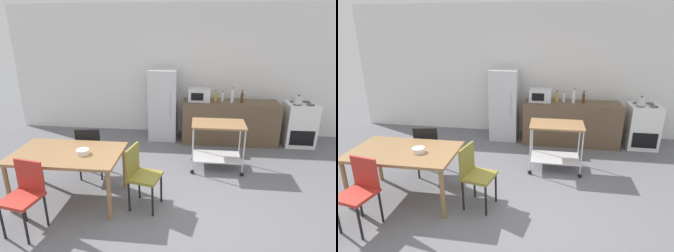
# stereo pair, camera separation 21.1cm
# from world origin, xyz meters

# --- Properties ---
(ground_plane) EXTENTS (12.00, 12.00, 0.00)m
(ground_plane) POSITION_xyz_m (0.00, 0.00, 0.00)
(ground_plane) COLOR slate
(back_wall) EXTENTS (8.40, 0.12, 2.90)m
(back_wall) POSITION_xyz_m (0.00, 3.20, 1.45)
(back_wall) COLOR white
(back_wall) RESTS_ON ground_plane
(kitchen_counter) EXTENTS (2.00, 0.64, 0.90)m
(kitchen_counter) POSITION_xyz_m (0.90, 2.60, 0.45)
(kitchen_counter) COLOR brown
(kitchen_counter) RESTS_ON ground_plane
(dining_table) EXTENTS (1.50, 0.90, 0.75)m
(dining_table) POSITION_xyz_m (-1.57, 0.09, 0.67)
(dining_table) COLOR olive
(dining_table) RESTS_ON ground_plane
(chair_black) EXTENTS (0.46, 0.46, 0.89)m
(chair_black) POSITION_xyz_m (-1.51, 0.75, 0.52)
(chair_black) COLOR black
(chair_black) RESTS_ON ground_plane
(chair_olive) EXTENTS (0.47, 0.47, 0.89)m
(chair_olive) POSITION_xyz_m (-0.53, 0.04, 0.52)
(chair_olive) COLOR olive
(chair_olive) RESTS_ON ground_plane
(chair_red) EXTENTS (0.46, 0.46, 0.89)m
(chair_red) POSITION_xyz_m (-1.81, -0.59, 0.52)
(chair_red) COLOR #B72D23
(chair_red) RESTS_ON ground_plane
(stove_oven) EXTENTS (0.60, 0.61, 0.92)m
(stove_oven) POSITION_xyz_m (2.35, 2.62, 0.45)
(stove_oven) COLOR white
(stove_oven) RESTS_ON ground_plane
(refrigerator) EXTENTS (0.60, 0.63, 1.55)m
(refrigerator) POSITION_xyz_m (-0.55, 2.70, 0.78)
(refrigerator) COLOR silver
(refrigerator) RESTS_ON ground_plane
(kitchen_cart) EXTENTS (0.91, 0.57, 0.85)m
(kitchen_cart) POSITION_xyz_m (0.57, 1.30, 0.57)
(kitchen_cart) COLOR olive
(kitchen_cart) RESTS_ON ground_plane
(microwave) EXTENTS (0.46, 0.35, 0.26)m
(microwave) POSITION_xyz_m (0.23, 2.62, 1.03)
(microwave) COLOR silver
(microwave) RESTS_ON kitchen_counter
(bottle_olive_oil) EXTENTS (0.07, 0.07, 0.24)m
(bottle_olive_oil) POSITION_xyz_m (0.58, 2.64, 0.99)
(bottle_olive_oil) COLOR gold
(bottle_olive_oil) RESTS_ON kitchen_counter
(bottle_vinegar) EXTENTS (0.06, 0.06, 0.22)m
(bottle_vinegar) POSITION_xyz_m (0.73, 2.65, 0.99)
(bottle_vinegar) COLOR silver
(bottle_vinegar) RESTS_ON kitchen_counter
(bottle_sparkling_water) EXTENTS (0.07, 0.07, 0.31)m
(bottle_sparkling_water) POSITION_xyz_m (0.92, 2.58, 1.03)
(bottle_sparkling_water) COLOR silver
(bottle_sparkling_water) RESTS_ON kitchen_counter
(bottle_wine) EXTENTS (0.06, 0.06, 0.26)m
(bottle_wine) POSITION_xyz_m (1.12, 2.59, 1.00)
(bottle_wine) COLOR #4C2D19
(bottle_wine) RESTS_ON kitchen_counter
(fruit_bowl) EXTENTS (0.17, 0.17, 0.07)m
(fruit_bowl) POSITION_xyz_m (-1.33, 0.06, 0.78)
(fruit_bowl) COLOR white
(fruit_bowl) RESTS_ON dining_table
(kettle) EXTENTS (0.24, 0.17, 0.19)m
(kettle) POSITION_xyz_m (2.23, 2.52, 1.00)
(kettle) COLOR silver
(kettle) RESTS_ON stove_oven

